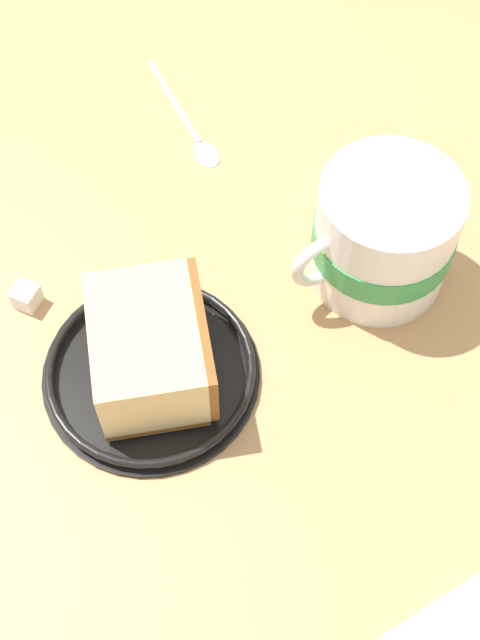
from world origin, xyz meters
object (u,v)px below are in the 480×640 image
Objects in this scene: small_plate at (151,371)px; sugar_cube at (26,297)px; tea_mug at (383,234)px; cake_slice at (151,349)px; teaspoon at (195,133)px.

sugar_cube is (-8.41, 7.21, 0.18)cm from small_plate.
small_plate is 1.24× the size of tea_mug.
cake_slice is 18.21cm from tea_mug.
small_plate is 22.51cm from teaspoon.
teaspoon is 20.21cm from sugar_cube.
tea_mug is at bearing 20.46° from cake_slice.
teaspoon is (5.29, 21.80, -3.36)cm from cake_slice.
tea_mug is 26.01cm from sugar_cube.
tea_mug is at bearing -1.88° from sugar_cube.
sugar_cube reaches higher than small_plate.
tea_mug is (17.03, 6.36, 0.98)cm from cake_slice.
small_plate is 11.08cm from sugar_cube.
cake_slice is 0.80× the size of tea_mug.
cake_slice is at bearing 1.83° from small_plate.
sugar_cube is (-13.97, -14.60, 0.50)cm from teaspoon.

